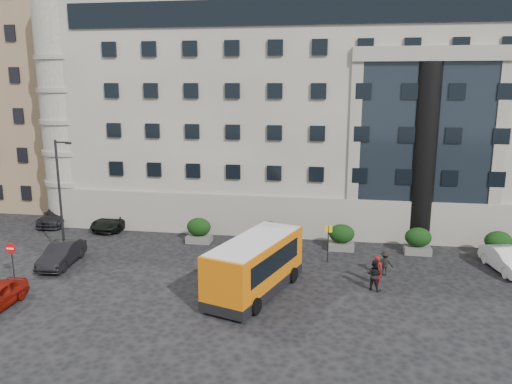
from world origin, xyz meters
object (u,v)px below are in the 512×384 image
(pedestrian_b, at_px, (374,275))
(red_truck, at_px, (149,189))
(hedge_c, at_px, (342,237))
(parked_car_b, at_px, (62,254))
(pedestrian_a, at_px, (377,270))
(pedestrian_c, at_px, (385,263))
(street_lamp, at_px, (61,195))
(no_entry_sign, at_px, (11,254))
(hedge_e, at_px, (498,244))
(parked_car_c, at_px, (59,215))
(hedge_d, at_px, (418,241))
(minibus, at_px, (255,264))
(hedge_a, at_px, (199,230))
(bus_stop_sign, at_px, (328,237))
(hedge_b, at_px, (269,233))
(white_taxi, at_px, (506,260))

(pedestrian_b, bearing_deg, red_truck, -15.27)
(hedge_c, height_order, parked_car_b, hedge_c)
(parked_car_b, relative_size, pedestrian_a, 2.54)
(hedge_c, relative_size, pedestrian_c, 1.21)
(street_lamp, xyz_separation_m, pedestrian_c, (20.95, 0.38, -3.60))
(pedestrian_b, bearing_deg, pedestrian_a, -77.33)
(hedge_c, relative_size, parked_car_b, 0.41)
(no_entry_sign, bearing_deg, street_lamp, 75.28)
(red_truck, height_order, pedestrian_a, red_truck)
(hedge_e, relative_size, parked_car_c, 0.36)
(hedge_d, height_order, street_lamp, street_lamp)
(minibus, bearing_deg, pedestrian_a, 37.18)
(hedge_a, height_order, pedestrian_c, hedge_a)
(bus_stop_sign, height_order, minibus, minibus)
(hedge_e, xyz_separation_m, parked_car_c, (-33.80, 3.08, -0.19))
(hedge_d, relative_size, red_truck, 0.33)
(hedge_c, xyz_separation_m, pedestrian_a, (1.99, -6.00, -0.05))
(hedge_b, relative_size, pedestrian_b, 1.02)
(pedestrian_a, distance_m, pedestrian_c, 1.69)
(hedge_c, distance_m, hedge_d, 5.20)
(minibus, height_order, white_taxi, minibus)
(street_lamp, relative_size, pedestrian_b, 4.43)
(white_taxi, bearing_deg, pedestrian_c, -177.58)
(hedge_b, height_order, pedestrian_b, hedge_b)
(hedge_e, distance_m, red_truck, 30.68)
(hedge_a, distance_m, parked_car_c, 13.36)
(hedge_a, bearing_deg, hedge_c, 0.00)
(hedge_d, xyz_separation_m, pedestrian_a, (-3.21, -6.00, -0.05))
(parked_car_c, xyz_separation_m, pedestrian_a, (25.39, -9.08, 0.14))
(pedestrian_c, bearing_deg, minibus, 33.62)
(hedge_b, bearing_deg, minibus, -87.43)
(minibus, bearing_deg, hedge_d, 58.01)
(no_entry_sign, bearing_deg, parked_car_c, 108.55)
(hedge_e, bearing_deg, bus_stop_sign, -166.08)
(minibus, height_order, pedestrian_a, minibus)
(bus_stop_sign, height_order, parked_car_b, bus_stop_sign)
(hedge_a, distance_m, hedge_c, 10.40)
(parked_car_b, height_order, pedestrian_a, pedestrian_a)
(bus_stop_sign, height_order, pedestrian_c, bus_stop_sign)
(white_taxi, relative_size, pedestrian_a, 2.49)
(hedge_a, bearing_deg, hedge_b, 0.00)
(minibus, height_order, pedestrian_c, minibus)
(street_lamp, xyz_separation_m, minibus, (13.51, -3.53, -2.64))
(hedge_b, bearing_deg, hedge_d, 0.00)
(hedge_d, distance_m, red_truck, 25.87)
(hedge_a, xyz_separation_m, hedge_b, (5.20, 0.00, 0.00))
(parked_car_b, distance_m, parked_car_c, 10.61)
(white_taxi, bearing_deg, hedge_e, 73.16)
(hedge_a, bearing_deg, hedge_d, 0.00)
(street_lamp, height_order, minibus, street_lamp)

